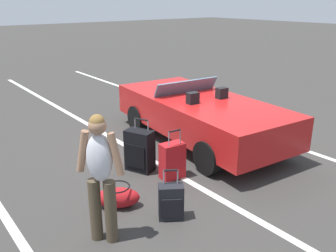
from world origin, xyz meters
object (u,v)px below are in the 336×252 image
(suitcase_large_black, at_px, (140,151))
(traveler_person, at_px, (100,173))
(duffel_bag, at_px, (118,197))
(convertible_car, at_px, (195,112))
(suitcase_small_carryon, at_px, (171,202))
(suitcase_medium_bright, at_px, (172,161))

(suitcase_large_black, bearing_deg, traveler_person, 19.88)
(duffel_bag, bearing_deg, suitcase_large_black, -49.17)
(convertible_car, xyz_separation_m, suitcase_small_carryon, (-2.06, 2.30, -0.34))
(convertible_car, bearing_deg, suitcase_small_carryon, 137.41)
(suitcase_medium_bright, bearing_deg, convertible_car, -47.31)
(suitcase_small_carryon, xyz_separation_m, traveler_person, (0.15, 0.95, 0.68))
(suitcase_large_black, bearing_deg, convertible_car, 174.27)
(suitcase_small_carryon, relative_size, traveler_person, 0.43)
(traveler_person, bearing_deg, suitcase_large_black, 3.67)
(traveler_person, bearing_deg, duffel_bag, 7.16)
(traveler_person, bearing_deg, suitcase_small_carryon, -48.58)
(convertible_car, relative_size, traveler_person, 2.60)
(suitcase_large_black, bearing_deg, suitcase_medium_bright, 91.82)
(suitcase_medium_bright, height_order, duffel_bag, suitcase_medium_bright)
(convertible_car, relative_size, suitcase_small_carryon, 6.00)
(suitcase_large_black, distance_m, suitcase_medium_bright, 0.64)
(suitcase_medium_bright, height_order, suitcase_small_carryon, suitcase_medium_bright)
(convertible_car, bearing_deg, traveler_person, 125.95)
(suitcase_medium_bright, bearing_deg, traveler_person, 120.37)
(suitcase_medium_bright, distance_m, suitcase_small_carryon, 1.21)
(convertible_car, relative_size, suitcase_medium_bright, 4.88)
(suitcase_medium_bright, relative_size, suitcase_small_carryon, 1.23)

